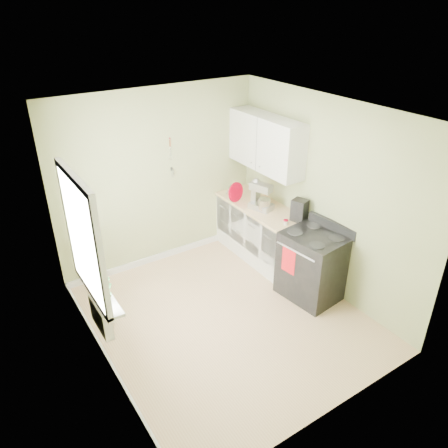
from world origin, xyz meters
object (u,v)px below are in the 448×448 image
coffee_maker (299,211)px  stand_mixer (261,197)px  stove (312,265)px  kettle (232,190)px

coffee_maker → stand_mixer: bearing=109.9°
stove → coffee_maker: 0.79m
kettle → coffee_maker: (0.32, -1.22, 0.05)m
stove → stand_mixer: size_ratio=2.43×
stove → kettle: (-0.16, 1.74, 0.52)m
stove → kettle: size_ratio=5.46×
stove → stand_mixer: bearing=92.9°
stove → kettle: bearing=95.2°
kettle → stove: bearing=-84.8°
stove → kettle: 1.82m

